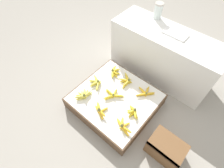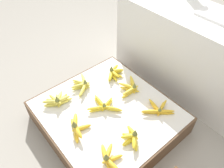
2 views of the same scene
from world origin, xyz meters
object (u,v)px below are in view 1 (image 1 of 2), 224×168
at_px(banana_bunch_middle_midright, 133,112).
at_px(banana_bunch_back_left, 114,72).
at_px(banana_bunch_front_midleft, 100,111).
at_px(wooden_crate, 166,148).
at_px(banana_bunch_back_midleft, 127,81).
at_px(banana_bunch_back_midright, 145,93).
at_px(banana_bunch_middle_midleft, 113,95).
at_px(glass_jar, 158,11).
at_px(foam_tray_white, 175,33).
at_px(banana_bunch_middle_left, 96,83).
at_px(banana_bunch_front_left, 84,95).
at_px(banana_bunch_front_midright, 123,126).

bearing_deg(banana_bunch_middle_midright, banana_bunch_back_left, 150.33).
bearing_deg(banana_bunch_front_midleft, wooden_crate, 11.43).
relative_size(wooden_crate, banana_bunch_back_midleft, 1.65).
bearing_deg(banana_bunch_middle_midright, banana_bunch_back_midright, 98.85).
distance_m(banana_bunch_middle_midleft, glass_jar, 1.24).
distance_m(wooden_crate, foam_tray_white, 1.35).
bearing_deg(banana_bunch_middle_left, banana_bunch_front_left, -85.01).
relative_size(banana_bunch_middle_midleft, glass_jar, 1.22).
distance_m(wooden_crate, banana_bunch_middle_midleft, 0.86).
bearing_deg(foam_tray_white, glass_jar, 157.20).
height_order(banana_bunch_back_midleft, glass_jar, glass_jar).
height_order(banana_bunch_front_left, banana_bunch_middle_left, banana_bunch_front_left).
relative_size(banana_bunch_middle_midright, foam_tray_white, 0.61).
bearing_deg(banana_bunch_middle_midleft, wooden_crate, -7.40).
bearing_deg(banana_bunch_back_midright, banana_bunch_back_left, 179.32).
bearing_deg(foam_tray_white, banana_bunch_front_midleft, -98.41).
bearing_deg(banana_bunch_middle_midright, foam_tray_white, 97.60).
relative_size(wooden_crate, glass_jar, 1.81).
bearing_deg(glass_jar, banana_bunch_middle_midleft, -82.16).
xyz_separation_m(wooden_crate, banana_bunch_front_midleft, (-0.81, -0.16, 0.10)).
bearing_deg(wooden_crate, banana_bunch_front_left, -172.89).
distance_m(wooden_crate, banana_bunch_back_midright, 0.69).
bearing_deg(banana_bunch_middle_midright, banana_bunch_front_midleft, -141.09).
height_order(banana_bunch_front_midleft, glass_jar, glass_jar).
bearing_deg(wooden_crate, foam_tray_white, 121.60).
distance_m(banana_bunch_front_midleft, banana_bunch_middle_midright, 0.39).
xyz_separation_m(banana_bunch_middle_midleft, banana_bunch_middle_midright, (0.34, -0.03, 0.01)).
relative_size(banana_bunch_front_left, glass_jar, 1.07).
height_order(banana_bunch_front_left, banana_bunch_back_midright, banana_bunch_front_left).
distance_m(banana_bunch_back_left, banana_bunch_back_midleft, 0.23).
bearing_deg(banana_bunch_middle_midleft, glass_jar, 97.84).
bearing_deg(banana_bunch_back_midleft, banana_bunch_middle_midleft, -88.79).
bearing_deg(foam_tray_white, banana_bunch_back_midleft, -109.12).
relative_size(banana_bunch_front_midleft, banana_bunch_back_midleft, 0.93).
bearing_deg(banana_bunch_front_left, banana_bunch_back_midleft, 63.67).
bearing_deg(foam_tray_white, banana_bunch_middle_midleft, -103.06).
relative_size(banana_bunch_middle_midright, banana_bunch_back_midright, 0.76).
bearing_deg(foam_tray_white, banana_bunch_middle_left, -118.89).
distance_m(wooden_crate, banana_bunch_middle_midright, 0.52).
height_order(banana_bunch_back_left, glass_jar, glass_jar).
xyz_separation_m(banana_bunch_front_midright, glass_jar, (-0.51, 1.32, 0.60)).
relative_size(banana_bunch_back_left, glass_jar, 0.99).
xyz_separation_m(banana_bunch_back_midright, foam_tray_white, (-0.08, 0.63, 0.51)).
bearing_deg(banana_bunch_back_midleft, wooden_crate, -24.95).
height_order(banana_bunch_front_left, foam_tray_white, foam_tray_white).
bearing_deg(banana_bunch_back_left, wooden_crate, -20.68).
distance_m(banana_bunch_front_midright, banana_bunch_middle_left, 0.70).
relative_size(banana_bunch_middle_midleft, banana_bunch_back_midright, 1.06).
relative_size(banana_bunch_back_midleft, banana_bunch_back_midright, 0.95).
height_order(banana_bunch_middle_midright, banana_bunch_back_midleft, banana_bunch_middle_midright).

